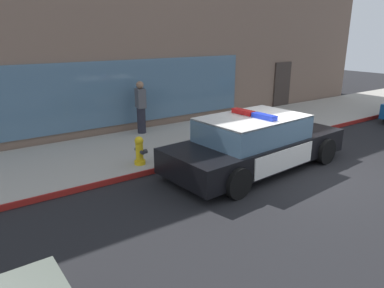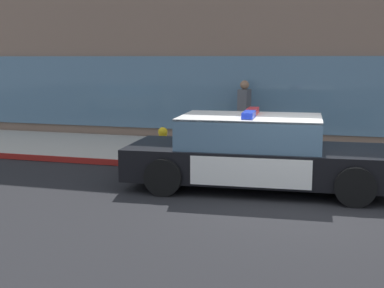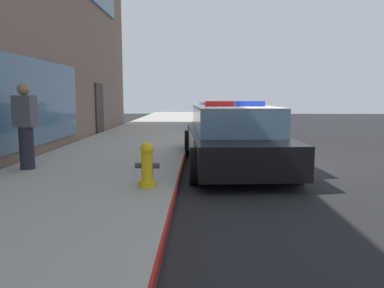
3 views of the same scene
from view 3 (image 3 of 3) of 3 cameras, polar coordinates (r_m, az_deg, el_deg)
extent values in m
plane|color=black|center=(9.51, 11.30, -2.39)|extent=(48.00, 48.00, 0.00)
cube|color=#A39E93|center=(9.60, -11.99, -1.86)|extent=(48.00, 3.58, 0.15)
cube|color=maroon|center=(9.36, -1.15, -1.94)|extent=(28.80, 0.04, 0.14)
cube|color=#382D28|center=(15.11, -14.19, 5.16)|extent=(1.00, 0.08, 2.10)
cube|color=black|center=(8.39, 6.32, -0.14)|extent=(5.12, 2.20, 0.60)
cube|color=silver|center=(9.95, 4.90, 2.03)|extent=(1.82, 1.94, 0.05)
cube|color=silver|center=(6.66, 8.68, -0.74)|extent=(1.52, 1.92, 0.05)
cube|color=silver|center=(8.20, -0.12, -0.28)|extent=(2.10, 0.17, 0.51)
cube|color=silver|center=(8.49, 12.74, -0.19)|extent=(2.10, 0.17, 0.51)
cube|color=yellow|center=(8.20, -0.23, -0.28)|extent=(0.22, 0.03, 0.26)
cube|color=slate|center=(8.14, 6.60, 3.65)|extent=(2.71, 1.85, 0.60)
cube|color=silver|center=(8.12, 6.63, 5.69)|extent=(2.71, 1.85, 0.04)
cube|color=red|center=(8.07, 4.26, 6.28)|extent=(0.24, 0.65, 0.11)
cube|color=blue|center=(8.18, 8.97, 6.22)|extent=(0.24, 0.65, 0.11)
cylinder|color=black|center=(9.96, -0.49, 0.18)|extent=(0.69, 0.27, 0.68)
cylinder|color=black|center=(10.20, 10.05, 0.23)|extent=(0.69, 0.27, 0.68)
cylinder|color=black|center=(6.69, 0.57, -3.44)|extent=(0.69, 0.27, 0.68)
cylinder|color=black|center=(7.05, 15.94, -3.17)|extent=(0.69, 0.27, 0.68)
cylinder|color=gold|center=(6.00, -6.92, -6.16)|extent=(0.28, 0.28, 0.10)
cylinder|color=gold|center=(5.94, -6.96, -3.58)|extent=(0.19, 0.19, 0.45)
sphere|color=gold|center=(5.89, -7.01, -0.80)|extent=(0.22, 0.22, 0.22)
cylinder|color=#333338|center=(5.88, -7.02, -0.05)|extent=(0.06, 0.06, 0.05)
cylinder|color=#333338|center=(5.91, -5.57, -3.38)|extent=(0.09, 0.10, 0.09)
cylinder|color=#333338|center=(5.96, -8.35, -3.35)|extent=(0.09, 0.10, 0.09)
cylinder|color=#333338|center=(6.09, -6.76, -3.47)|extent=(0.10, 0.12, 0.12)
cube|color=#144C8C|center=(17.79, 4.03, 3.85)|extent=(4.58, 2.11, 0.56)
cube|color=slate|center=(17.77, 4.05, 5.55)|extent=(2.43, 1.79, 0.56)
cylinder|color=black|center=(19.20, 0.82, 3.65)|extent=(0.65, 0.24, 0.64)
cylinder|color=black|center=(19.38, 6.25, 3.65)|extent=(0.65, 0.24, 0.64)
cylinder|color=black|center=(16.25, 1.38, 2.95)|extent=(0.65, 0.24, 0.64)
cylinder|color=black|center=(16.47, 7.77, 2.95)|extent=(0.65, 0.24, 0.64)
cylinder|color=#23232D|center=(8.03, -24.29, -0.57)|extent=(0.28, 0.28, 0.85)
cube|color=#4C4C51|center=(7.97, -24.58, 4.67)|extent=(0.32, 0.43, 0.62)
sphere|color=#8C664C|center=(7.97, -24.74, 7.76)|extent=(0.24, 0.24, 0.24)
camera|label=1|loc=(7.30, 76.60, 15.42)|focal=33.13mm
camera|label=2|loc=(14.33, 48.79, 8.38)|focal=49.04mm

